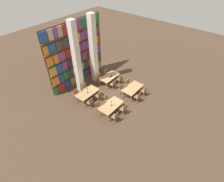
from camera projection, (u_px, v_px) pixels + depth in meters
The scene contains 27 objects.
ground_plane at pixel (111, 96), 14.67m from camera, with size 40.00×40.00×0.00m, color #4C3828.
bookshelf_bank at pixel (77, 54), 14.75m from camera, with size 5.88×0.35×5.50m.
pillar_left at pixel (77, 59), 13.46m from camera, with size 0.48×0.48×6.00m.
pillar_center at pixel (93, 51), 14.57m from camera, with size 0.48×0.48×6.00m.
reading_table_0 at pixel (111, 106), 12.87m from camera, with size 1.87×0.98×0.73m.
chair_0 at pixel (115, 117), 12.30m from camera, with size 0.42×0.40×0.89m.
chair_1 at pixel (99, 107), 13.05m from camera, with size 0.42×0.40×0.89m.
chair_2 at pixel (123, 109), 12.89m from camera, with size 0.42×0.40×0.89m.
chair_3 at pixel (107, 100), 13.63m from camera, with size 0.42×0.40×0.89m.
desk_lamp_0 at pixel (112, 102), 12.63m from camera, with size 0.14×0.14×0.44m.
reading_table_1 at pixel (133, 88), 14.44m from camera, with size 1.87×0.98×0.73m.
chair_4 at pixel (138, 97), 13.90m from camera, with size 0.42×0.40×0.89m.
chair_5 at pixel (122, 89), 14.65m from camera, with size 0.42×0.40×0.89m.
chair_6 at pixel (144, 91), 14.47m from camera, with size 0.42×0.40×0.89m.
chair_7 at pixel (129, 84), 15.22m from camera, with size 0.42×0.40×0.89m.
reading_table_2 at pixel (87, 93), 13.98m from camera, with size 1.87×0.98×0.73m.
chair_8 at pixel (90, 102), 13.42m from camera, with size 0.42×0.40×0.89m.
chair_9 at pixel (77, 94), 14.17m from camera, with size 0.42×0.40×0.89m.
chair_10 at pixel (99, 96), 14.01m from camera, with size 0.42×0.40×0.89m.
chair_11 at pixel (85, 88), 14.75m from camera, with size 0.42×0.40×0.89m.
desk_lamp_1 at pixel (87, 89), 13.69m from camera, with size 0.14×0.14×0.50m.
reading_table_3 at pixel (109, 77), 15.69m from camera, with size 1.87×0.98×0.73m.
chair_12 at pixel (113, 84), 15.17m from camera, with size 0.42×0.40×0.89m.
chair_13 at pixel (100, 78), 15.91m from camera, with size 0.42×0.40×0.89m.
chair_14 at pixel (120, 79), 15.73m from camera, with size 0.42×0.40×0.89m.
chair_15 at pixel (107, 73), 16.48m from camera, with size 0.42×0.40×0.89m.
laptop at pixel (112, 77), 15.46m from camera, with size 0.32×0.22×0.21m.
Camera 1 is at (-8.41, -6.99, 9.78)m, focal length 28.00 mm.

